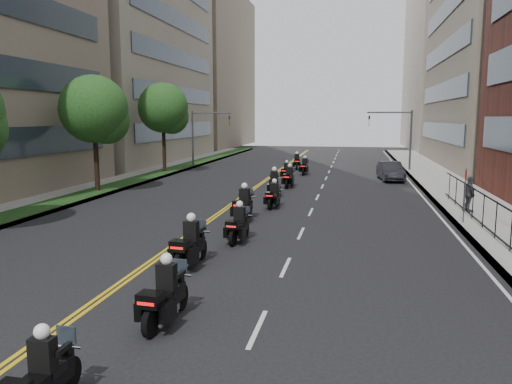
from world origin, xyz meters
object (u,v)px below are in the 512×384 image
motorcycle_3 (239,226)px  motorcycle_4 (244,206)px  motorcycle_9 (305,167)px  motorcycle_0 (40,382)px  motorcycle_10 (297,162)px  motorcycle_7 (289,178)px  parked_sedan (390,171)px  motorcycle_8 (286,172)px  motorcycle_6 (274,184)px  motorcycle_1 (165,297)px  motorcycle_2 (190,246)px  motorcycle_5 (274,196)px  pedestrian_c (469,194)px

motorcycle_3 → motorcycle_4: bearing=105.2°
motorcycle_3 → motorcycle_9: 24.20m
motorcycle_0 → motorcycle_10: 40.70m
motorcycle_3 → motorcycle_7: bearing=95.5°
motorcycle_10 → parked_sedan: (8.23, -7.09, 0.07)m
motorcycle_8 → motorcycle_10: motorcycle_10 is taller
motorcycle_6 → motorcycle_3: bearing=-95.0°
motorcycle_4 → motorcycle_6: 8.08m
motorcycle_0 → motorcycle_1: 4.02m
motorcycle_8 → motorcycle_0: bearing=-84.1°
motorcycle_0 → motorcycle_4: bearing=91.0°
motorcycle_2 → motorcycle_8: motorcycle_2 is taller
motorcycle_3 → motorcycle_7: size_ratio=0.98×
motorcycle_4 → motorcycle_8: bearing=94.0°
motorcycle_5 → motorcycle_8: motorcycle_5 is taller
pedestrian_c → motorcycle_2: bearing=122.7°
motorcycle_2 → motorcycle_4: 7.73m
motorcycle_10 → pedestrian_c: 23.63m
motorcycle_0 → motorcycle_6: (0.10, 24.34, 0.10)m
motorcycle_6 → motorcycle_7: (0.49, 3.80, -0.05)m
motorcycle_5 → motorcycle_6: (-0.67, 4.41, 0.08)m
motorcycle_5 → parked_sedan: motorcycle_5 is taller
motorcycle_2 → motorcycle_3: motorcycle_2 is taller
motorcycle_1 → motorcycle_3: (-0.06, 8.16, -0.03)m
motorcycle_9 → motorcycle_10: size_ratio=0.98×
motorcycle_5 → pedestrian_c: pedestrian_c is taller
motorcycle_7 → motorcycle_8: bearing=105.2°
motorcycle_9 → motorcycle_1: bearing=-86.8°
motorcycle_2 → motorcycle_5: (1.02, 11.39, -0.08)m
motorcycle_1 → motorcycle_6: (-0.54, 20.38, 0.03)m
motorcycle_8 → parked_sedan: 8.23m
motorcycle_1 → motorcycle_6: size_ratio=0.95×
motorcycle_4 → parked_sedan: bearing=68.6°
motorcycle_0 → motorcycle_7: motorcycle_7 is taller
motorcycle_7 → motorcycle_0: bearing=-86.1°
motorcycle_1 → motorcycle_8: 28.84m
motorcycle_1 → pedestrian_c: (10.25, 15.91, 0.38)m
motorcycle_4 → motorcycle_0: bearing=-86.0°
motorcycle_6 → parked_sedan: 12.15m
motorcycle_7 → motorcycle_10: (-0.87, 12.56, -0.00)m
motorcycle_1 → motorcycle_7: bearing=94.4°
motorcycle_5 → motorcycle_8: (-1.00, 12.86, -0.03)m
motorcycle_7 → motorcycle_8: size_ratio=1.10×
parked_sedan → motorcycle_6: bearing=-136.8°
motorcycle_7 → motorcycle_10: bearing=99.1°
motorcycle_0 → motorcycle_9: 36.34m
motorcycle_6 → motorcycle_10: size_ratio=1.07×
motorcycle_0 → motorcycle_8: bearing=91.0°
motorcycle_1 → motorcycle_5: bearing=93.8°
motorcycle_6 → motorcycle_8: (-0.34, 8.45, -0.11)m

